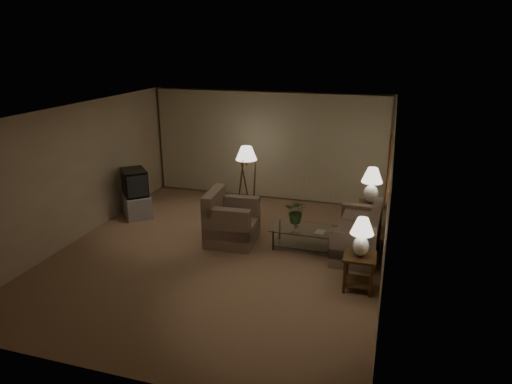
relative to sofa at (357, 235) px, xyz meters
The scene contains 16 objects.
ground 2.64m from the sofa, 162.70° to the right, with size 7.00×7.00×0.00m, color tan.
room_shell 2.93m from the sofa, 163.59° to the left, with size 6.04×7.02×2.72m.
sofa is the anchor object (origin of this frame).
armchair 2.45m from the sofa, behind, with size 1.11×1.06×0.83m.
side_table_near 1.36m from the sofa, 83.66° to the right, with size 0.52×0.52×0.60m.
side_table_far 1.26m from the sofa, 83.16° to the left, with size 0.49×0.41×0.60m.
table_lamp_near 1.50m from the sofa, 83.66° to the right, with size 0.37×0.37×0.64m.
table_lamp_far 1.44m from the sofa, 83.16° to the left, with size 0.44×0.44×0.76m.
coffee_table 1.01m from the sofa, behind, with size 1.22×0.67×0.41m.
tv_cabinet 5.08m from the sofa, behind, with size 0.99×1.02×0.50m, color #B3B3B6.
crt_tv 5.10m from the sofa, behind, with size 0.83×0.84×0.59m, color black.
floor_lamp 3.22m from the sofa, 148.97° to the left, with size 0.50×0.50×1.54m.
ottoman 2.94m from the sofa, 154.61° to the left, with size 0.56×0.56×0.37m, color #B5623D.
vase 1.17m from the sofa, behind, with size 0.13×0.13×0.13m, color white.
flowers 1.24m from the sofa, behind, with size 0.42×0.36×0.47m, color #38652D.
book 0.78m from the sofa, 165.17° to the right, with size 0.17×0.24×0.02m, color olive.
Camera 1 is at (2.96, -7.36, 3.89)m, focal length 32.00 mm.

